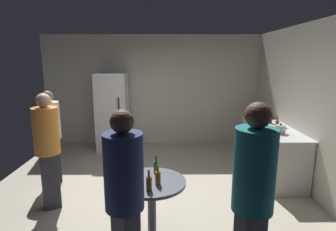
% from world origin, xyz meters
% --- Properties ---
extents(ground_plane, '(5.20, 5.20, 0.10)m').
position_xyz_m(ground_plane, '(0.00, 0.00, -0.05)').
color(ground_plane, '#B2A893').
extents(wall_back, '(5.32, 0.06, 2.70)m').
position_xyz_m(wall_back, '(0.00, 2.63, 1.35)').
color(wall_back, beige).
rests_on(wall_back, ground_plane).
extents(wall_side_right, '(0.06, 5.20, 2.70)m').
position_xyz_m(wall_side_right, '(2.63, 0.00, 1.35)').
color(wall_side_right, beige).
rests_on(wall_side_right, ground_plane).
extents(refrigerator, '(0.70, 0.68, 1.80)m').
position_xyz_m(refrigerator, '(-0.94, 2.20, 0.90)').
color(refrigerator, white).
rests_on(refrigerator, ground_plane).
extents(kitchen_counter, '(0.64, 1.86, 0.90)m').
position_xyz_m(kitchen_counter, '(2.28, 0.70, 0.45)').
color(kitchen_counter, beige).
rests_on(kitchen_counter, ground_plane).
extents(kettle, '(0.24, 0.17, 0.18)m').
position_xyz_m(kettle, '(2.23, 0.28, 0.97)').
color(kettle, '#B2B2B7').
rests_on(kettle, kitchen_counter).
extents(wine_bottle_on_counter, '(0.08, 0.08, 0.31)m').
position_xyz_m(wine_bottle_on_counter, '(2.35, 1.04, 1.02)').
color(wine_bottle_on_counter, '#3F141E').
rests_on(wine_bottle_on_counter, kitchen_counter).
extents(beer_bottle_on_counter, '(0.06, 0.06, 0.23)m').
position_xyz_m(beer_bottle_on_counter, '(2.28, 0.55, 0.98)').
color(beer_bottle_on_counter, '#593314').
rests_on(beer_bottle_on_counter, kitchen_counter).
extents(foreground_table, '(0.80, 0.80, 0.73)m').
position_xyz_m(foreground_table, '(0.16, -1.16, 0.63)').
color(foreground_table, '#4C515B').
rests_on(foreground_table, ground_plane).
extents(beer_bottle_amber, '(0.06, 0.06, 0.23)m').
position_xyz_m(beer_bottle_amber, '(0.23, -1.25, 0.82)').
color(beer_bottle_amber, '#8C5919').
rests_on(beer_bottle_amber, foreground_table).
extents(beer_bottle_brown, '(0.06, 0.06, 0.23)m').
position_xyz_m(beer_bottle_brown, '(0.14, -1.40, 0.82)').
color(beer_bottle_brown, '#593314').
rests_on(beer_bottle_brown, foreground_table).
extents(beer_bottle_green, '(0.06, 0.06, 0.23)m').
position_xyz_m(beer_bottle_green, '(0.20, -0.94, 0.82)').
color(beer_bottle_green, '#26662D').
rests_on(beer_bottle_green, foreground_table).
extents(plastic_cup_blue, '(0.08, 0.08, 0.11)m').
position_xyz_m(plastic_cup_blue, '(0.02, -1.17, 0.79)').
color(plastic_cup_blue, blue).
rests_on(plastic_cup_blue, foreground_table).
extents(person_in_white_shirt, '(0.47, 0.47, 1.61)m').
position_xyz_m(person_in_white_shirt, '(-1.64, 0.39, 0.94)').
color(person_in_white_shirt, '#2D2D38').
rests_on(person_in_white_shirt, ground_plane).
extents(person_in_navy_shirt, '(0.48, 0.48, 1.71)m').
position_xyz_m(person_in_navy_shirt, '(-0.04, -1.93, 1.01)').
color(person_in_navy_shirt, '#2D2D38').
rests_on(person_in_navy_shirt, ground_plane).
extents(person_in_teal_shirt, '(0.44, 0.44, 1.79)m').
position_xyz_m(person_in_teal_shirt, '(1.04, -2.03, 1.05)').
color(person_in_teal_shirt, '#2D2D38').
rests_on(person_in_teal_shirt, ground_plane).
extents(person_in_orange_shirt, '(0.47, 0.47, 1.67)m').
position_xyz_m(person_in_orange_shirt, '(-1.33, -0.46, 0.98)').
color(person_in_orange_shirt, '#2D2D38').
rests_on(person_in_orange_shirt, ground_plane).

